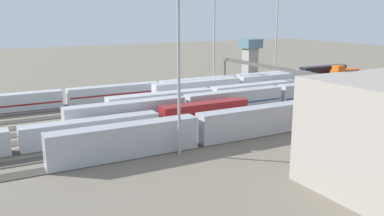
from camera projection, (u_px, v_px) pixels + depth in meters
The scene contains 22 objects.
ground_plane at pixel (208, 111), 90.15m from camera, with size 400.00×400.00×0.00m, color #756B5B.
track_bed_0 at pixel (170, 95), 107.29m from camera, with size 140.00×2.80×0.12m, color #4C443D.
track_bed_1 at pixel (178, 99), 103.00m from camera, with size 140.00×2.80×0.12m, color #3D3833.
track_bed_2 at pixel (187, 102), 98.72m from camera, with size 140.00×2.80×0.12m, color #3D3833.
track_bed_3 at pixel (197, 106), 94.43m from camera, with size 140.00×2.80×0.12m, color #4C443D.
track_bed_4 at pixel (208, 111), 90.14m from camera, with size 140.00×2.80×0.12m, color #4C443D.
track_bed_5 at pixel (220, 115), 85.85m from camera, with size 140.00×2.80×0.12m, color #4C443D.
track_bed_6 at pixel (233, 121), 81.56m from camera, with size 140.00×2.80×0.12m, color #4C443D.
track_bed_7 at pixel (248, 127), 77.28m from camera, with size 140.00×2.80×0.12m, color #4C443D.
track_bed_8 at pixel (265, 133), 72.99m from camera, with size 140.00×2.80×0.12m, color #3D3833.
train_on_track_2 at pixel (238, 87), 105.05m from camera, with size 47.20×3.06×5.00m.
train_on_track_1 at pixel (344, 74), 129.92m from camera, with size 10.00×3.00×5.00m.
train_on_track_5 at pixel (279, 97), 92.52m from camera, with size 95.60×3.06×5.00m.
train_on_track_8 at pixel (308, 113), 77.13m from camera, with size 95.60×3.00×5.00m.
train_on_track_0 at pixel (152, 89), 104.57m from camera, with size 139.00×3.06×4.40m.
train_on_track_4 at pixel (211, 99), 89.93m from camera, with size 47.20×3.06×5.00m.
train_on_track_6 at pixel (83, 131), 67.27m from camera, with size 66.40×3.00×4.40m.
light_mast_0 at pixel (277, 21), 122.82m from camera, with size 2.80×0.70×30.04m.
light_mast_1 at pixel (179, 39), 58.14m from camera, with size 2.80×0.70×27.42m.
light_mast_2 at pixel (214, 22), 112.51m from camera, with size 2.80×0.70×29.94m.
signal_gantry at pixel (275, 71), 96.95m from camera, with size 0.70×45.00×8.80m.
control_tower at pixel (250, 54), 138.35m from camera, with size 6.00×6.00×12.73m.
Camera 1 is at (44.71, 75.50, 21.02)m, focal length 38.07 mm.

